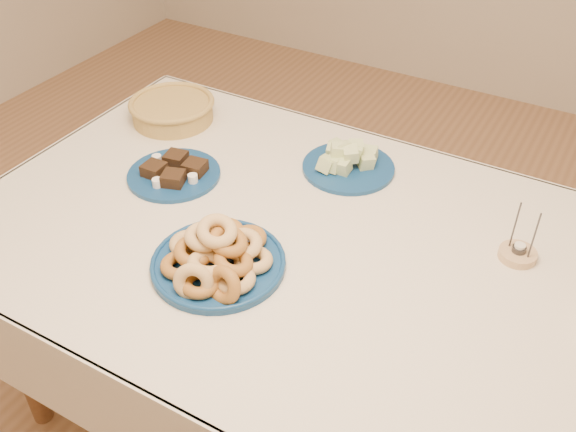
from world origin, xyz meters
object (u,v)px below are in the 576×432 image
Objects in this scene: dining_table at (298,268)px; candle_holder at (518,253)px; melon_plate at (347,161)px; wicker_basket at (172,109)px; brownie_plate at (174,173)px; donut_platter at (217,257)px.

candle_holder is at bearing 21.39° from dining_table.
wicker_basket is (-0.60, -0.02, 0.01)m from melon_plate.
brownie_plate is 0.93m from candle_holder.
candle_holder reaches higher than wicker_basket.
melon_plate is at bearing 81.40° from donut_platter.
wicker_basket reaches higher than dining_table.
candle_holder is (1.12, -0.12, -0.02)m from wicker_basket.
donut_platter is 1.14× the size of melon_plate.
wicker_basket is (-0.20, 0.25, 0.02)m from brownie_plate.
donut_platter is 1.44× the size of brownie_plate.
melon_plate reaches higher than brownie_plate.
melon_plate is (-0.03, 0.33, 0.13)m from dining_table.
dining_table is at bearing 61.54° from donut_platter.
donut_platter is at bearing -37.90° from brownie_plate.
brownie_plate is 0.80× the size of wicker_basket.
donut_platter is at bearing -118.46° from dining_table.
wicker_basket reaches higher than brownie_plate.
brownie_plate is at bearing 172.40° from dining_table.
donut_platter reaches higher than brownie_plate.
dining_table is 5.06× the size of melon_plate.
donut_platter is 0.53m from melon_plate.
donut_platter is 1.16× the size of wicker_basket.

